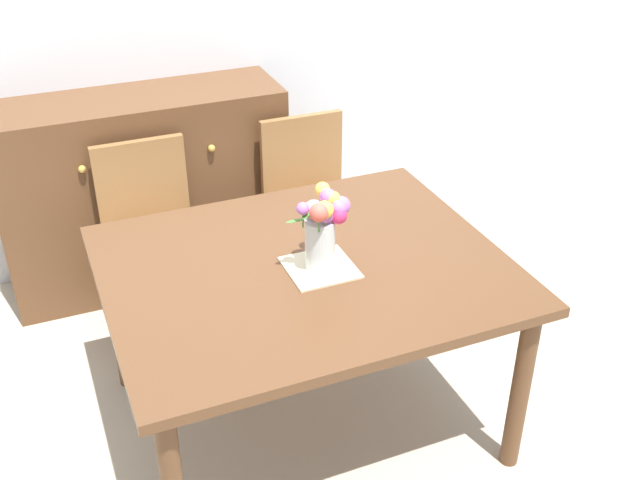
{
  "coord_description": "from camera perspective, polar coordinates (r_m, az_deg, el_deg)",
  "views": [
    {
      "loc": [
        -0.85,
        -2.19,
        2.25
      ],
      "look_at": [
        0.04,
        -0.05,
        0.88
      ],
      "focal_mm": 42.83,
      "sensor_mm": 36.0,
      "label": 1
    }
  ],
  "objects": [
    {
      "name": "chair_left",
      "position": [
        3.6,
        -12.54,
        1.06
      ],
      "size": [
        0.42,
        0.42,
        0.9
      ],
      "rotation": [
        0.0,
        0.0,
        3.14
      ],
      "color": "olive",
      "rests_on": "ground_plane"
    },
    {
      "name": "ground_plane",
      "position": [
        3.25,
        -1.02,
        -13.19
      ],
      "size": [
        12.0,
        12.0,
        0.0
      ],
      "primitive_type": "plane",
      "color": "#B7AD99"
    },
    {
      "name": "chair_right",
      "position": [
        3.78,
        -0.74,
        3.36
      ],
      "size": [
        0.42,
        0.42,
        0.9
      ],
      "rotation": [
        0.0,
        0.0,
        3.14
      ],
      "color": "olive",
      "rests_on": "ground_plane"
    },
    {
      "name": "flower_vase",
      "position": [
        2.67,
        0.24,
        1.1
      ],
      "size": [
        0.25,
        0.18,
        0.3
      ],
      "color": "silver",
      "rests_on": "placemat"
    },
    {
      "name": "placemat",
      "position": [
        2.75,
        0.0,
        -2.08
      ],
      "size": [
        0.24,
        0.24,
        0.01
      ],
      "primitive_type": "cube",
      "color": "beige",
      "rests_on": "dining_table"
    },
    {
      "name": "dresser",
      "position": [
        3.96,
        -12.91,
        3.58
      ],
      "size": [
        1.4,
        0.47,
        1.0
      ],
      "color": "brown",
      "rests_on": "ground_plane"
    },
    {
      "name": "dining_table",
      "position": [
        2.83,
        -1.14,
        -3.28
      ],
      "size": [
        1.44,
        1.19,
        0.76
      ],
      "color": "brown",
      "rests_on": "ground_plane"
    }
  ]
}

